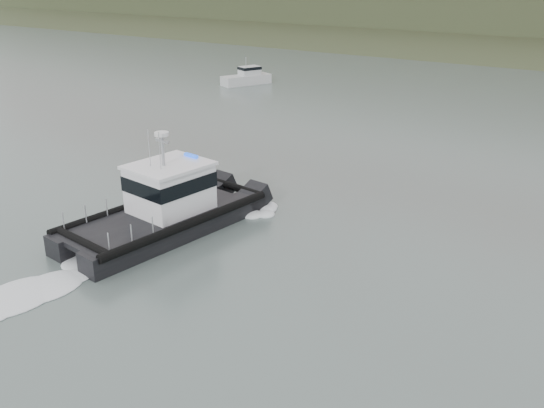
{
  "coord_description": "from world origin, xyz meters",
  "views": [
    {
      "loc": [
        14.18,
        -14.19,
        12.61
      ],
      "look_at": [
        -0.46,
        7.3,
        2.4
      ],
      "focal_mm": 40.0,
      "sensor_mm": 36.0,
      "label": 1
    }
  ],
  "objects": [
    {
      "name": "ground",
      "position": [
        0.0,
        0.0,
        0.0
      ],
      "size": [
        400.0,
        400.0,
        0.0
      ],
      "primitive_type": "plane",
      "color": "#51605C",
      "rests_on": "ground"
    },
    {
      "name": "motorboat",
      "position": [
        -27.54,
        41.99,
        0.79
      ],
      "size": [
        3.98,
        6.04,
        3.16
      ],
      "rotation": [
        0.0,
        0.0,
        -0.39
      ],
      "color": "silver",
      "rests_on": "ground"
    },
    {
      "name": "patrol_boat",
      "position": [
        -6.27,
        6.3,
        1.34
      ],
      "size": [
        5.26,
        11.4,
        5.34
      ],
      "rotation": [
        0.0,
        0.0,
        -0.12
      ],
      "color": "black",
      "rests_on": "ground"
    }
  ]
}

